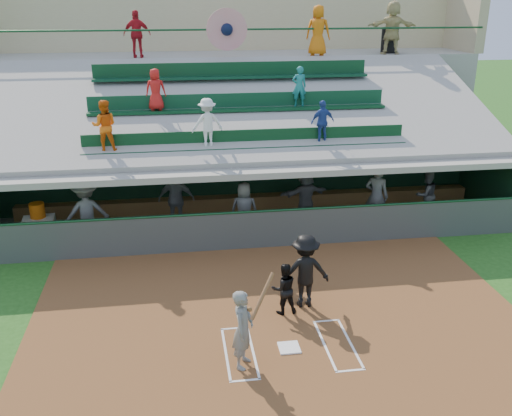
{
  "coord_description": "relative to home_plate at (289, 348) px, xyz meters",
  "views": [
    {
      "loc": [
        -2.12,
        -9.71,
        6.84
      ],
      "look_at": [
        -0.17,
        3.5,
        1.8
      ],
      "focal_mm": 40.0,
      "sensor_mm": 36.0,
      "label": 1
    }
  ],
  "objects": [
    {
      "name": "ground",
      "position": [
        0.0,
        0.0,
        -0.04
      ],
      "size": [
        100.0,
        100.0,
        0.0
      ],
      "primitive_type": "plane",
      "color": "#1F5016",
      "rests_on": "ground"
    },
    {
      "name": "dirt_slab",
      "position": [
        0.0,
        0.5,
        -0.03
      ],
      "size": [
        11.0,
        9.0,
        0.02
      ],
      "primitive_type": "cube",
      "color": "brown",
      "rests_on": "ground"
    },
    {
      "name": "home_plate",
      "position": [
        0.0,
        0.0,
        0.0
      ],
      "size": [
        0.43,
        0.43,
        0.03
      ],
      "primitive_type": "cube",
      "color": "white",
      "rests_on": "dirt_slab"
    },
    {
      "name": "batters_box_chalk",
      "position": [
        0.0,
        0.0,
        -0.01
      ],
      "size": [
        2.65,
        1.85,
        0.01
      ],
      "color": "white",
      "rests_on": "dirt_slab"
    },
    {
      "name": "dugout_floor",
      "position": [
        0.0,
        6.75,
        -0.02
      ],
      "size": [
        16.0,
        3.5,
        0.04
      ],
      "primitive_type": "cube",
      "color": "gray",
      "rests_on": "ground"
    },
    {
      "name": "concourse_slab",
      "position": [
        0.0,
        13.5,
        2.26
      ],
      "size": [
        20.0,
        3.0,
        4.6
      ],
      "primitive_type": "cube",
      "color": "gray",
      "rests_on": "ground"
    },
    {
      "name": "grandstand",
      "position": [
        -0.01,
        10.51,
        2.23
      ],
      "size": [
        20.4,
        10.4,
        7.8
      ],
      "color": "#464A46",
      "rests_on": "ground"
    },
    {
      "name": "batter_at_plate",
      "position": [
        -0.99,
        -0.41,
        0.81
      ],
      "size": [
        0.92,
        0.77,
        1.95
      ],
      "color": "#5F625D",
      "rests_on": "dirt_slab"
    },
    {
      "name": "catcher",
      "position": [
        0.15,
        1.41,
        0.59
      ],
      "size": [
        0.63,
        0.51,
        1.21
      ],
      "primitive_type": "imported",
      "rotation": [
        0.0,
        0.0,
        3.23
      ],
      "color": "black",
      "rests_on": "dirt_slab"
    },
    {
      "name": "home_umpire",
      "position": [
        0.69,
        1.68,
        0.86
      ],
      "size": [
        1.16,
        0.69,
        1.76
      ],
      "primitive_type": "imported",
      "rotation": [
        0.0,
        0.0,
        3.11
      ],
      "color": "black",
      "rests_on": "dirt_slab"
    },
    {
      "name": "dugout_bench",
      "position": [
        0.28,
        8.12,
        0.23
      ],
      "size": [
        15.1,
        0.65,
        0.45
      ],
      "primitive_type": "cube",
      "rotation": [
        0.0,
        0.0,
        -0.01
      ],
      "color": "olive",
      "rests_on": "dugout_floor"
    },
    {
      "name": "white_table",
      "position": [
        -6.09,
        6.2,
        0.39
      ],
      "size": [
        0.94,
        0.74,
        0.77
      ],
      "primitive_type": "cube",
      "rotation": [
        0.0,
        0.0,
        0.1
      ],
      "color": "white",
      "rests_on": "dugout_floor"
    },
    {
      "name": "water_cooler",
      "position": [
        -6.1,
        6.27,
        0.98
      ],
      "size": [
        0.43,
        0.43,
        0.43
      ],
      "primitive_type": "cylinder",
      "color": "orange",
      "rests_on": "white_table"
    },
    {
      "name": "dugout_player_a",
      "position": [
        -4.68,
        5.94,
        0.98
      ],
      "size": [
        1.37,
        0.95,
        1.94
      ],
      "primitive_type": "imported",
      "rotation": [
        0.0,
        0.0,
        3.34
      ],
      "color": "#5A5C57",
      "rests_on": "dugout_floor"
    },
    {
      "name": "dugout_player_b",
      "position": [
        -2.14,
        6.77,
        0.94
      ],
      "size": [
        1.14,
        0.56,
        1.87
      ],
      "primitive_type": "imported",
      "rotation": [
        0.0,
        0.0,
        3.04
      ],
      "color": "#5B5E59",
      "rests_on": "dugout_floor"
    },
    {
      "name": "dugout_player_c",
      "position": [
        -0.17,
        5.88,
        0.83
      ],
      "size": [
        0.9,
        0.68,
        1.65
      ],
      "primitive_type": "imported",
      "rotation": [
        0.0,
        0.0,
        2.94
      ],
      "color": "#575954",
      "rests_on": "dugout_floor"
    },
    {
      "name": "dugout_player_d",
      "position": [
        1.88,
        6.75,
        0.86
      ],
      "size": [
        1.65,
        0.83,
        1.71
      ],
      "primitive_type": "imported",
      "rotation": [
        0.0,
        0.0,
        3.35
      ],
      "color": "#5A5C57",
      "rests_on": "dugout_floor"
    },
    {
      "name": "dugout_player_e",
      "position": [
        3.93,
        6.01,
        0.98
      ],
      "size": [
        0.85,
        0.78,
        1.96
      ],
      "primitive_type": "imported",
      "rotation": [
        0.0,
        0.0,
        2.57
      ],
      "color": "#585B56",
      "rests_on": "dugout_floor"
    },
    {
      "name": "dugout_player_f",
      "position": [
        5.76,
        6.47,
        0.78
      ],
      "size": [
        0.87,
        0.75,
        1.55
      ],
      "primitive_type": "imported",
      "rotation": [
        0.0,
        0.0,
        3.37
      ],
      "color": "#525550",
      "rests_on": "dugout_floor"
    },
    {
      "name": "trash_bin",
      "position": [
        6.6,
        12.89,
        5.05
      ],
      "size": [
        0.65,
        0.65,
        0.98
      ],
      "primitive_type": "cylinder",
      "color": "black",
      "rests_on": "concourse_slab"
    },
    {
      "name": "concourse_staff_a",
      "position": [
        -3.26,
        12.42,
        5.41
      ],
      "size": [
        1.01,
        0.47,
        1.68
      ],
      "primitive_type": "imported",
      "rotation": [
        0.0,
        0.0,
        3.08
      ],
      "color": "red",
      "rests_on": "concourse_slab"
    },
    {
      "name": "concourse_staff_b",
      "position": [
        3.44,
        12.05,
        5.49
      ],
      "size": [
        1.06,
        0.88,
        1.85
      ],
      "primitive_type": "imported",
      "rotation": [
        0.0,
        0.0,
        2.76
      ],
      "color": "orange",
      "rests_on": "concourse_slab"
    },
    {
      "name": "concourse_staff_c",
      "position": [
        6.44,
        12.3,
        5.56
      ],
      "size": [
        1.94,
        1.04,
        1.99
      ],
      "primitive_type": "imported",
      "rotation": [
        0.0,
        0.0,
        2.88
      ],
      "color": "tan",
      "rests_on": "concourse_slab"
    }
  ]
}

